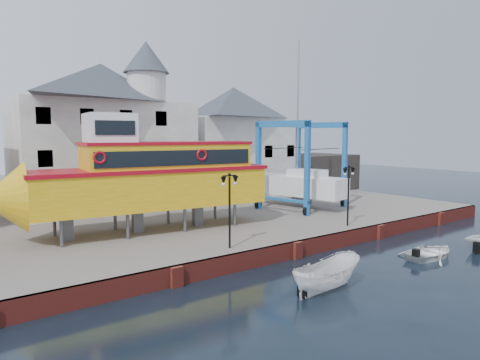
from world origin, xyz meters
TOP-DOWN VIEW (x-y plane):
  - ground at (0.00, 0.00)m, footprint 140.00×140.00m
  - hardstanding at (0.00, 11.00)m, footprint 44.00×22.00m
  - quay_wall at (-0.00, 0.10)m, footprint 44.00×0.47m
  - building_white_main at (-4.87, 18.39)m, footprint 14.00×8.30m
  - building_white_right at (9.00, 19.00)m, footprint 12.00×8.00m
  - shed_dark at (19.00, 17.00)m, footprint 8.00×7.00m
  - lamp_post_left at (-4.00, 1.20)m, footprint 1.12×0.32m
  - lamp_post_right at (6.00, 1.20)m, footprint 1.12×0.32m
  - tour_boat at (-6.50, 7.91)m, footprint 17.70×5.92m
  - travel_lift at (8.53, 9.28)m, footprint 7.54×9.70m
  - motorboat_a at (-2.56, -4.65)m, footprint 4.42×1.88m
  - motorboat_b at (6.59, -4.59)m, footprint 3.93×2.81m

SIDE VIEW (x-z plane):
  - ground at x=0.00m, z-range 0.00..0.00m
  - motorboat_a at x=-2.56m, z-range -0.84..0.84m
  - motorboat_b at x=6.59m, z-range -0.41..0.41m
  - hardstanding at x=0.00m, z-range 0.00..1.00m
  - quay_wall at x=0.00m, z-range 0.00..1.00m
  - shed_dark at x=19.00m, z-range 1.00..5.00m
  - travel_lift at x=8.53m, z-range -3.74..10.48m
  - lamp_post_left at x=-4.00m, z-range 2.07..6.27m
  - lamp_post_right at x=6.00m, z-range 2.07..6.27m
  - tour_boat at x=-6.50m, z-range 0.79..8.35m
  - building_white_right at x=9.00m, z-range 1.00..12.20m
  - building_white_main at x=-4.87m, z-range 0.34..14.34m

